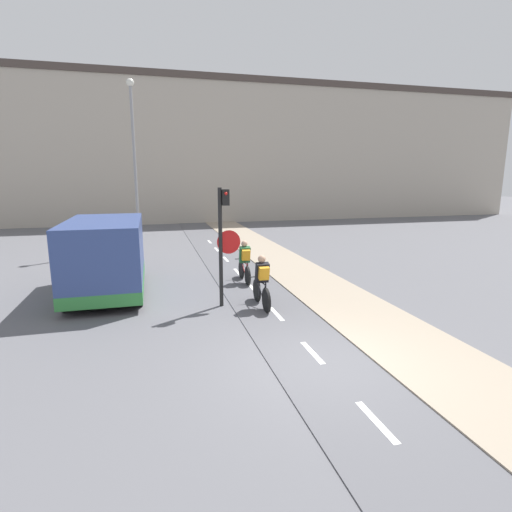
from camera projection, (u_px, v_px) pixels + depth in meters
name	position (u px, v px, depth m)	size (l,w,h in m)	color
ground_plane	(322.00, 364.00, 7.96)	(120.00, 120.00, 0.00)	#5B5B60
bike_lane	(322.00, 363.00, 7.97)	(2.09, 60.00, 0.02)	#56565B
sidewalk_strip	(419.00, 351.00, 8.52)	(2.40, 60.00, 0.05)	gray
building_row_background	(187.00, 152.00, 32.94)	(60.00, 5.20, 11.33)	#B2A899
traffic_light_pole	(223.00, 234.00, 11.15)	(0.67, 0.25, 3.38)	black
street_lamp_far	(134.00, 151.00, 19.43)	(0.36, 0.36, 8.21)	gray
cyclist_near	(262.00, 283.00, 11.28)	(0.46, 1.68, 1.52)	black
cyclist_far	(245.00, 262.00, 13.99)	(0.46, 1.64, 1.48)	black
van	(106.00, 258.00, 12.48)	(2.20, 4.50, 2.35)	#334784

